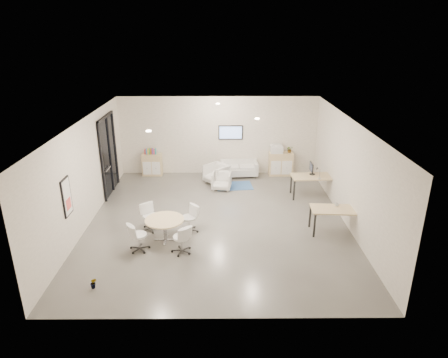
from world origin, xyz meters
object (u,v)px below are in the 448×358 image
sideboard_right (281,164)px  round_table (165,222)px  loveseat (239,169)px  desk_rear (313,178)px  desk_front (336,211)px  armchair_left (216,173)px  sideboard_left (152,165)px  armchair_right (221,180)px

sideboard_right → round_table: bearing=-126.8°
loveseat → desk_rear: desk_rear is taller
desk_rear → desk_front: size_ratio=1.05×
armchair_left → round_table: armchair_left is taller
armchair_left → sideboard_left: bearing=-153.0°
armchair_right → round_table: bearing=-105.2°
armchair_left → round_table: (-1.42, -4.55, 0.18)m
loveseat → desk_rear: (2.54, -2.16, 0.41)m
sideboard_left → armchair_left: (2.66, -0.90, -0.04)m
desk_rear → round_table: 5.81m
armchair_left → desk_rear: size_ratio=0.52×
sideboard_left → sideboard_right: 5.30m
desk_rear → loveseat: bearing=136.4°
loveseat → desk_rear: bearing=-44.8°
loveseat → armchair_right: size_ratio=2.14×
sideboard_right → armchair_right: bearing=-147.8°
sideboard_right → armchair_right: (-2.44, -1.54, -0.12)m
sideboard_left → desk_rear: bearing=-20.6°
sideboard_left → loveseat: bearing=-2.2°
desk_front → desk_rear: bearing=95.9°
sideboard_right → loveseat: sideboard_right is taller
sideboard_right → desk_rear: (0.82, -2.28, 0.23)m
sideboard_left → loveseat: 3.58m
desk_rear → desk_front: 2.67m
desk_front → sideboard_left: bearing=145.0°
desk_rear → round_table: bearing=-150.4°
sideboard_left → desk_front: sideboard_left is taller
armchair_left → armchair_right: size_ratio=1.14×
loveseat → armchair_left: bearing=-144.7°
sideboard_left → desk_front: (6.22, -4.97, 0.23)m
sideboard_right → armchair_left: sideboard_right is taller
loveseat → desk_front: bearing=-65.6°
loveseat → armchair_left: 1.20m
loveseat → desk_rear: 3.36m
armchair_right → desk_front: desk_front is taller
loveseat → desk_front: 5.52m
sideboard_right → desk_rear: sideboard_right is taller
sideboard_right → desk_front: bearing=-79.4°
sideboard_left → armchair_right: sideboard_left is taller
sideboard_right → desk_front: sideboard_right is taller
sideboard_left → loveseat: (3.57, -0.14, -0.15)m
sideboard_left → armchair_left: bearing=-18.8°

